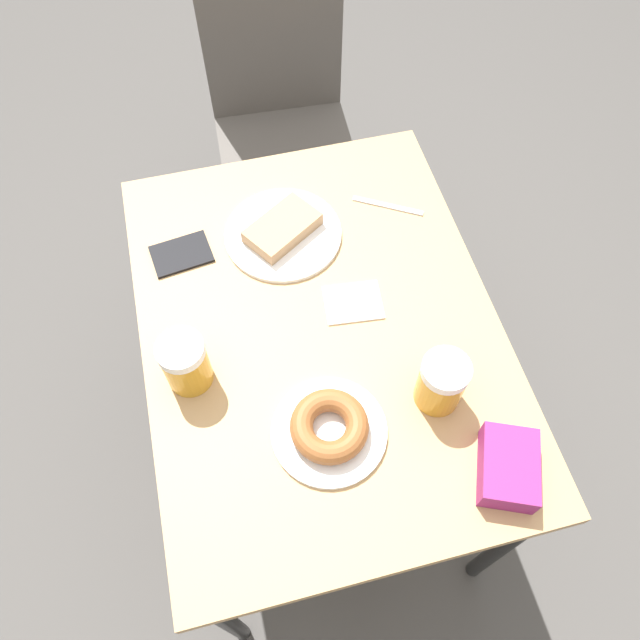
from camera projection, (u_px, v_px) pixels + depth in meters
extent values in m
plane|color=#474442|center=(320.00, 444.00, 1.89)|extent=(8.00, 8.00, 0.00)
cube|color=tan|center=(320.00, 329.00, 1.28)|extent=(0.72, 0.97, 0.03)
cylinder|color=black|center=(226.00, 620.00, 1.33)|extent=(0.04, 0.04, 0.70)
cylinder|color=black|center=(505.00, 545.00, 1.41)|extent=(0.04, 0.04, 0.70)
cylinder|color=black|center=(173.00, 283.00, 1.77)|extent=(0.04, 0.04, 0.70)
cylinder|color=black|center=(387.00, 240.00, 1.85)|extent=(0.04, 0.04, 0.70)
cube|color=#514C47|center=(287.00, 151.00, 1.88)|extent=(0.42, 0.42, 0.02)
cube|color=#514C47|center=(273.00, 45.00, 1.78)|extent=(0.40, 0.05, 0.44)
cylinder|color=#514C47|center=(245.00, 252.00, 1.98)|extent=(0.03, 0.03, 0.45)
cylinder|color=#514C47|center=(352.00, 235.00, 2.01)|extent=(0.03, 0.03, 0.45)
cylinder|color=#514C47|center=(232.00, 172.00, 2.16)|extent=(0.03, 0.03, 0.45)
cylinder|color=#514C47|center=(331.00, 158.00, 2.19)|extent=(0.03, 0.03, 0.45)
cylinder|color=white|center=(283.00, 234.00, 1.38)|extent=(0.26, 0.26, 0.01)
cube|color=tan|center=(283.00, 228.00, 1.36)|extent=(0.19, 0.17, 0.03)
cylinder|color=white|center=(329.00, 431.00, 1.14)|extent=(0.21, 0.21, 0.01)
torus|color=brown|center=(329.00, 426.00, 1.12)|extent=(0.14, 0.14, 0.04)
cylinder|color=#C68C23|center=(186.00, 365.00, 1.16)|extent=(0.09, 0.09, 0.10)
cylinder|color=white|center=(180.00, 350.00, 1.11)|extent=(0.09, 0.09, 0.02)
cylinder|color=#C68C23|center=(440.00, 385.00, 1.14)|extent=(0.09, 0.09, 0.10)
cylinder|color=white|center=(446.00, 370.00, 1.09)|extent=(0.09, 0.09, 0.02)
cube|color=white|center=(353.00, 302.00, 1.29)|extent=(0.13, 0.10, 0.00)
cube|color=silver|center=(388.00, 206.00, 1.42)|extent=(0.15, 0.09, 0.00)
cube|color=black|center=(181.00, 254.00, 1.35)|extent=(0.14, 0.10, 0.01)
cube|color=#8C2366|center=(508.00, 467.00, 1.09)|extent=(0.14, 0.16, 0.06)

